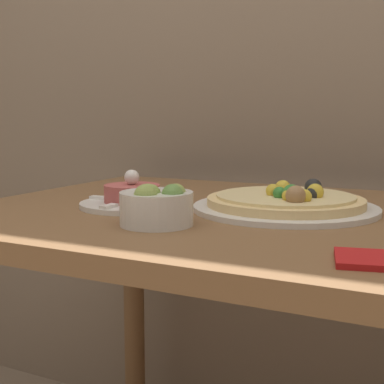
% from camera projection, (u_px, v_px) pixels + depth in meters
% --- Properties ---
extents(dining_table, '(1.04, 0.80, 0.80)m').
position_uv_depth(dining_table, '(237.00, 273.00, 1.04)').
color(dining_table, brown).
rests_on(dining_table, ground_plane).
extents(pizza_plate, '(0.35, 0.35, 0.06)m').
position_uv_depth(pizza_plate, '(286.00, 203.00, 1.01)').
color(pizza_plate, silver).
rests_on(pizza_plate, dining_table).
extents(tartare_plate, '(0.21, 0.21, 0.07)m').
position_uv_depth(tartare_plate, '(132.00, 198.00, 1.05)').
color(tartare_plate, silver).
rests_on(tartare_plate, dining_table).
extents(small_bowl, '(0.12, 0.12, 0.07)m').
position_uv_depth(small_bowl, '(157.00, 205.00, 0.87)').
color(small_bowl, silver).
rests_on(small_bowl, dining_table).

